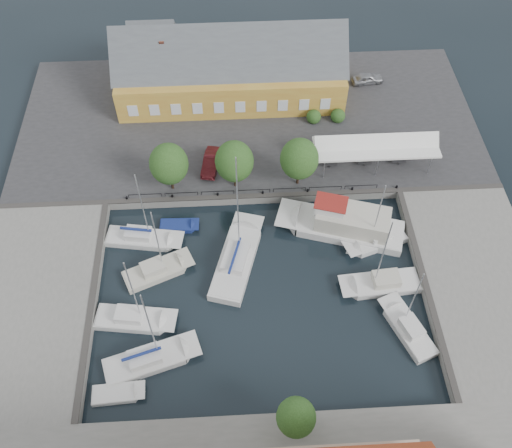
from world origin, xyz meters
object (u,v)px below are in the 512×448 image
(car_silver, at_px, (367,78))
(east_boat_a, at_px, (376,242))
(launch_nw, at_px, (179,227))
(west_boat_b, at_px, (157,272))
(east_boat_b, at_px, (381,284))
(west_boat_c, at_px, (134,320))
(tent_canopy, at_px, (376,147))
(west_boat_d, at_px, (150,360))
(trawler, at_px, (345,225))
(east_boat_c, at_px, (408,329))
(warehouse, at_px, (226,70))
(center_sailboat, at_px, (237,260))
(car_red, at_px, (211,162))
(launch_sw, at_px, (118,394))
(west_boat_a, at_px, (143,239))

(car_silver, bearing_deg, east_boat_a, 164.70)
(launch_nw, bearing_deg, west_boat_b, -109.21)
(east_boat_b, distance_m, west_boat_c, 24.53)
(tent_canopy, distance_m, west_boat_c, 32.29)
(west_boat_b, height_order, west_boat_d, west_boat_d)
(trawler, relative_size, east_boat_c, 1.49)
(east_boat_c, distance_m, launch_nw, 25.88)
(warehouse, relative_size, center_sailboat, 1.92)
(tent_canopy, bearing_deg, car_red, 178.31)
(east_boat_a, bearing_deg, east_boat_b, -94.62)
(west_boat_b, xyz_separation_m, launch_sw, (-2.79, -12.63, -0.17))
(east_boat_b, xyz_separation_m, east_boat_c, (1.53, -5.07, -0.00))
(west_boat_b, distance_m, launch_nw, 6.13)
(west_boat_a, bearing_deg, warehouse, 67.50)
(warehouse, height_order, car_silver, warehouse)
(west_boat_b, relative_size, launch_nw, 2.30)
(car_silver, relative_size, east_boat_c, 0.44)
(east_boat_b, distance_m, west_boat_b, 22.66)
(warehouse, xyz_separation_m, east_boat_a, (15.19, -24.44, -4.17))
(warehouse, height_order, east_boat_a, warehouse)
(center_sailboat, xyz_separation_m, west_boat_a, (-9.86, 3.28, -0.09))
(car_silver, bearing_deg, center_sailboat, 138.33)
(tent_canopy, bearing_deg, warehouse, 140.14)
(car_red, distance_m, launch_sw, 27.66)
(center_sailboat, bearing_deg, west_boat_b, -173.81)
(warehouse, height_order, west_boat_c, warehouse)
(west_boat_a, bearing_deg, east_boat_c, -24.99)
(west_boat_c, height_order, launch_sw, west_boat_c)
(east_boat_a, relative_size, east_boat_b, 0.90)
(west_boat_c, bearing_deg, center_sailboat, 32.08)
(tent_canopy, xyz_separation_m, launch_sw, (-27.12, -25.74, -3.59))
(trawler, relative_size, east_boat_a, 1.41)
(tent_canopy, height_order, west_boat_d, west_boat_d)
(east_boat_a, bearing_deg, east_boat_c, -83.90)
(warehouse, bearing_deg, launch_nw, -105.09)
(tent_canopy, xyz_separation_m, west_boat_b, (-24.32, -13.11, -3.42))
(west_boat_b, bearing_deg, car_red, 67.53)
(east_boat_a, bearing_deg, launch_nw, 171.12)
(east_boat_b, height_order, east_boat_c, east_boat_b)
(warehouse, bearing_deg, center_sailboat, -89.09)
(west_boat_c, xyz_separation_m, launch_sw, (-0.89, -7.22, -0.17))
(warehouse, height_order, center_sailboat, center_sailboat)
(launch_sw, distance_m, launch_nw, 19.04)
(west_boat_d, bearing_deg, west_boat_b, 89.15)
(car_silver, height_order, east_boat_c, east_boat_c)
(car_red, xyz_separation_m, launch_nw, (-3.63, -7.87, -1.68))
(car_red, relative_size, center_sailboat, 0.32)
(car_red, bearing_deg, west_boat_c, -100.91)
(west_boat_c, bearing_deg, tent_canopy, 35.23)
(center_sailboat, height_order, west_boat_d, center_sailboat)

